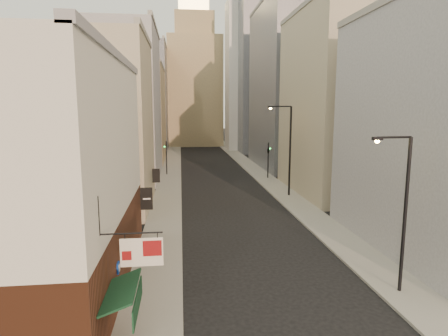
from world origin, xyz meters
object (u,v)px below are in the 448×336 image
(white_tower, at_px, (244,70))
(traffic_light_right, at_px, (268,152))
(traffic_light_left, at_px, (166,152))
(clock_tower, at_px, (195,79))
(streetlamp_near, at_px, (402,206))
(streetlamp_mid, at_px, (288,145))

(white_tower, height_order, traffic_light_right, white_tower)
(white_tower, height_order, traffic_light_left, white_tower)
(traffic_light_left, bearing_deg, clock_tower, -83.57)
(traffic_light_left, distance_m, traffic_light_right, 14.68)
(white_tower, relative_size, traffic_light_left, 8.30)
(streetlamp_near, relative_size, streetlamp_mid, 0.83)
(streetlamp_near, height_order, traffic_light_left, streetlamp_near)
(white_tower, bearing_deg, streetlamp_near, -93.20)
(clock_tower, relative_size, traffic_light_right, 8.98)
(traffic_light_left, height_order, traffic_light_right, same)
(streetlamp_near, height_order, traffic_light_right, streetlamp_near)
(traffic_light_right, bearing_deg, streetlamp_near, 89.23)
(streetlamp_mid, distance_m, traffic_light_left, 20.44)
(streetlamp_mid, bearing_deg, streetlamp_near, -79.93)
(clock_tower, bearing_deg, traffic_light_left, -97.15)
(streetlamp_near, distance_m, traffic_light_right, 32.82)
(streetlamp_near, xyz_separation_m, traffic_light_right, (0.92, 32.79, -0.92))
(clock_tower, xyz_separation_m, streetlamp_near, (7.00, -85.61, -12.96))
(streetlamp_near, relative_size, traffic_light_left, 1.64)
(white_tower, distance_m, traffic_light_left, 41.25)
(clock_tower, xyz_separation_m, white_tower, (11.00, -14.00, 0.97))
(traffic_light_left, relative_size, traffic_light_right, 1.00)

